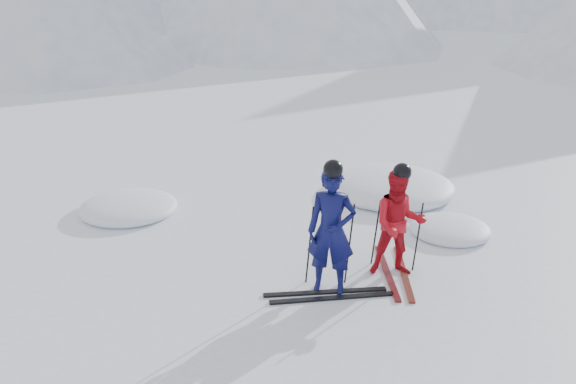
# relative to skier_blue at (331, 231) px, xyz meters

# --- Properties ---
(ground) EXTENTS (160.00, 160.00, 0.00)m
(ground) POSITION_rel_skier_blue_xyz_m (1.40, 0.36, -0.89)
(ground) COLOR white
(ground) RESTS_ON ground
(skier_blue) EXTENTS (0.68, 0.48, 1.77)m
(skier_blue) POSITION_rel_skier_blue_xyz_m (0.00, 0.00, 0.00)
(skier_blue) COLOR #0B0D45
(skier_blue) RESTS_ON ground
(skier_red) EXTENTS (0.82, 0.66, 1.57)m
(skier_red) POSITION_rel_skier_blue_xyz_m (0.93, 0.58, -0.10)
(skier_red) COLOR red
(skier_red) RESTS_ON ground
(pole_blue_left) EXTENTS (0.12, 0.08, 1.18)m
(pole_blue_left) POSITION_rel_skier_blue_xyz_m (-0.30, 0.15, -0.30)
(pole_blue_left) COLOR black
(pole_blue_left) RESTS_ON ground
(pole_blue_right) EXTENTS (0.12, 0.07, 1.18)m
(pole_blue_right) POSITION_rel_skier_blue_xyz_m (0.25, 0.25, -0.30)
(pole_blue_right) COLOR black
(pole_blue_right) RESTS_ON ground
(pole_red_left) EXTENTS (0.11, 0.09, 1.05)m
(pole_red_left) POSITION_rel_skier_blue_xyz_m (0.63, 0.83, -0.36)
(pole_red_left) COLOR black
(pole_red_left) RESTS_ON ground
(pole_red_right) EXTENTS (0.11, 0.08, 1.05)m
(pole_red_right) POSITION_rel_skier_blue_xyz_m (1.23, 0.73, -0.36)
(pole_red_right) COLOR black
(pole_red_right) RESTS_ON ground
(ski_worn_left) EXTENTS (0.31, 1.70, 0.03)m
(ski_worn_left) POSITION_rel_skier_blue_xyz_m (0.81, 0.58, -0.87)
(ski_worn_left) COLOR black
(ski_worn_left) RESTS_ON ground
(ski_worn_right) EXTENTS (0.19, 1.70, 0.03)m
(ski_worn_right) POSITION_rel_skier_blue_xyz_m (1.05, 0.58, -0.87)
(ski_worn_right) COLOR black
(ski_worn_right) RESTS_ON ground
(ski_loose_a) EXTENTS (1.68, 0.44, 0.03)m
(ski_loose_a) POSITION_rel_skier_blue_xyz_m (-0.06, -0.10, -0.87)
(ski_loose_a) COLOR black
(ski_loose_a) RESTS_ON ground
(ski_loose_b) EXTENTS (1.67, 0.50, 0.03)m
(ski_loose_b) POSITION_rel_skier_blue_xyz_m (0.04, -0.25, -0.87)
(ski_loose_b) COLOR black
(ski_loose_b) RESTS_ON ground
(snow_lumps) EXTENTS (10.33, 5.63, 0.55)m
(snow_lumps) POSITION_rel_skier_blue_xyz_m (0.27, 3.28, -0.89)
(snow_lumps) COLOR white
(snow_lumps) RESTS_ON ground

